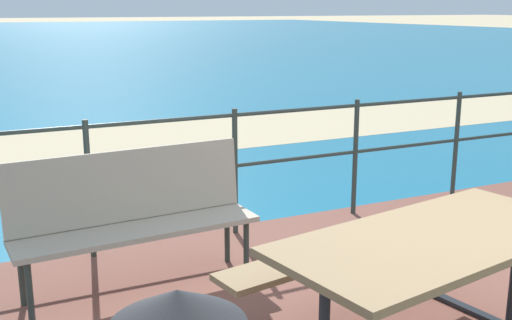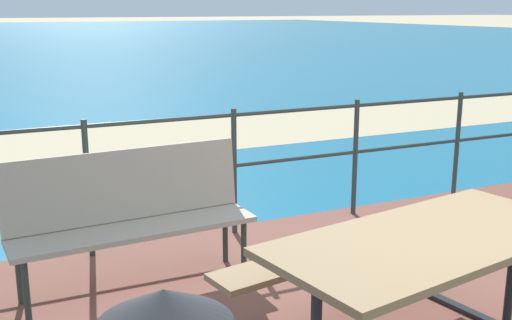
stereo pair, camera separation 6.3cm
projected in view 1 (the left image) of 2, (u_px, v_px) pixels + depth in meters
name	position (u px, v px, depth m)	size (l,w,h in m)	color
sea_water	(0.00, 39.00, 38.44)	(90.00, 90.00, 0.01)	#196B8E
beach_strip	(156.00, 138.00, 9.30)	(54.00, 2.46, 0.01)	tan
picnic_table	(435.00, 266.00, 3.11)	(1.94, 1.81, 0.75)	#8C704C
park_bench	(133.00, 209.00, 4.13)	(1.63, 0.52, 0.92)	tan
railing_fence	(298.00, 150.00, 5.34)	(5.94, 0.04, 1.05)	#2D3833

